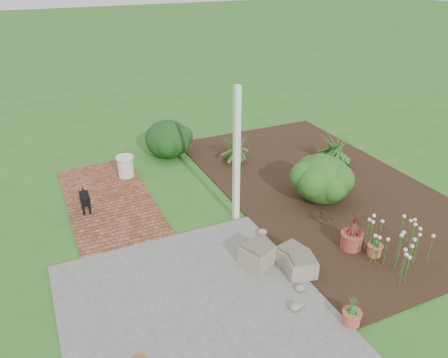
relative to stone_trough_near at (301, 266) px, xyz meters
name	(u,v)px	position (x,y,z in m)	size (l,w,h in m)	color
ground	(223,225)	(-0.48, 1.76, -0.18)	(80.00, 80.00, 0.00)	#276820
concrete_patio	(194,307)	(-1.73, 0.01, -0.16)	(3.50, 3.50, 0.04)	#595957
brick_path	(109,200)	(-2.18, 3.51, -0.16)	(1.60, 3.50, 0.04)	brown
garden_bed	(321,185)	(2.02, 2.26, -0.16)	(4.00, 7.00, 0.03)	black
veranda_post	(237,157)	(-0.18, 1.86, 1.07)	(0.10, 0.10, 2.50)	white
stone_trough_near	(301,266)	(0.00, 0.00, 0.00)	(0.41, 0.41, 0.28)	gray
stone_trough_mid	(258,255)	(-0.47, 0.49, 0.01)	(0.45, 0.45, 0.30)	gray
stone_trough_far	(292,257)	(0.00, 0.25, 0.00)	(0.40, 0.40, 0.27)	#7A765C
black_dog	(85,199)	(-2.66, 3.18, 0.14)	(0.18, 0.55, 0.47)	black
cream_ceramic_urn	(126,167)	(-1.62, 4.36, 0.09)	(0.34, 0.34, 0.45)	beige
evergreen_shrub	(323,178)	(1.64, 1.75, 0.32)	(1.11, 1.11, 0.94)	#13421A
agapanthus_clump_back	(334,147)	(2.87, 2.99, 0.29)	(0.98, 0.98, 0.88)	#193B0E
agapanthus_clump_front	(235,145)	(0.87, 4.06, 0.27)	(0.93, 0.93, 0.83)	#15390A
pink_flower_patch	(404,243)	(1.62, -0.40, 0.20)	(1.08, 1.08, 0.69)	#113D0F
terracotta_pot_bronze	(351,241)	(1.13, 0.21, -0.01)	(0.34, 0.34, 0.28)	#963E32
terracotta_pot_small_left	(374,250)	(1.34, -0.10, -0.05)	(0.23, 0.23, 0.19)	#B5623D
terracotta_pot_small_right	(351,317)	(0.04, -1.13, -0.05)	(0.23, 0.23, 0.20)	#B14C3C
purple_flowering_bush	(168,138)	(-0.41, 5.12, 0.28)	(1.07, 1.07, 0.91)	black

